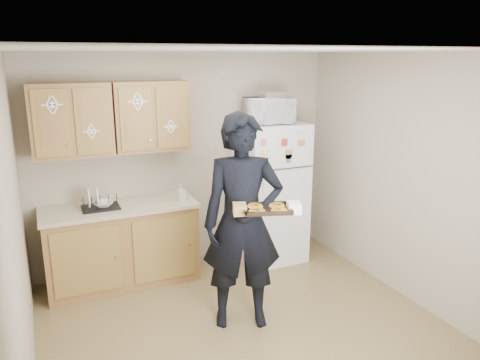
# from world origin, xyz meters

# --- Properties ---
(floor) EXTENTS (3.60, 3.60, 0.00)m
(floor) POSITION_xyz_m (0.00, 0.00, 0.00)
(floor) COLOR brown
(floor) RESTS_ON ground
(ceiling) EXTENTS (3.60, 3.60, 0.00)m
(ceiling) POSITION_xyz_m (0.00, 0.00, 2.50)
(ceiling) COLOR silver
(ceiling) RESTS_ON wall_back
(wall_back) EXTENTS (3.60, 0.04, 2.50)m
(wall_back) POSITION_xyz_m (0.00, 1.80, 1.25)
(wall_back) COLOR #AA9E8A
(wall_back) RESTS_ON floor
(wall_front) EXTENTS (3.60, 0.04, 2.50)m
(wall_front) POSITION_xyz_m (0.00, -1.80, 1.25)
(wall_front) COLOR #AA9E8A
(wall_front) RESTS_ON floor
(wall_left) EXTENTS (0.04, 3.60, 2.50)m
(wall_left) POSITION_xyz_m (-1.80, 0.00, 1.25)
(wall_left) COLOR #AA9E8A
(wall_left) RESTS_ON floor
(wall_right) EXTENTS (0.04, 3.60, 2.50)m
(wall_right) POSITION_xyz_m (1.80, 0.00, 1.25)
(wall_right) COLOR #AA9E8A
(wall_right) RESTS_ON floor
(refrigerator) EXTENTS (0.75, 0.70, 1.70)m
(refrigerator) POSITION_xyz_m (0.95, 1.43, 0.85)
(refrigerator) COLOR white
(refrigerator) RESTS_ON floor
(base_cabinet) EXTENTS (1.60, 0.60, 0.86)m
(base_cabinet) POSITION_xyz_m (-0.85, 1.48, 0.43)
(base_cabinet) COLOR brown
(base_cabinet) RESTS_ON floor
(countertop) EXTENTS (1.64, 0.64, 0.04)m
(countertop) POSITION_xyz_m (-0.85, 1.48, 0.88)
(countertop) COLOR #B7A48D
(countertop) RESTS_ON base_cabinet
(upper_cab_left) EXTENTS (0.80, 0.33, 0.75)m
(upper_cab_left) POSITION_xyz_m (-1.25, 1.61, 1.83)
(upper_cab_left) COLOR brown
(upper_cab_left) RESTS_ON wall_back
(upper_cab_right) EXTENTS (0.80, 0.33, 0.75)m
(upper_cab_right) POSITION_xyz_m (-0.43, 1.61, 1.83)
(upper_cab_right) COLOR brown
(upper_cab_right) RESTS_ON wall_back
(cereal_box) EXTENTS (0.20, 0.07, 0.32)m
(cereal_box) POSITION_xyz_m (1.47, 1.67, 0.16)
(cereal_box) COLOR #E2CB50
(cereal_box) RESTS_ON floor
(person) EXTENTS (0.84, 0.69, 1.99)m
(person) POSITION_xyz_m (0.04, 0.21, 1.00)
(person) COLOR black
(person) RESTS_ON floor
(baking_tray) EXTENTS (0.48, 0.41, 0.04)m
(baking_tray) POSITION_xyz_m (0.13, -0.07, 1.20)
(baking_tray) COLOR black
(baking_tray) RESTS_ON person
(pizza_front_left) EXTENTS (0.13, 0.13, 0.02)m
(pizza_front_left) POSITION_xyz_m (0.02, -0.11, 1.21)
(pizza_front_left) COLOR #FAA21F
(pizza_front_left) RESTS_ON baking_tray
(pizza_front_right) EXTENTS (0.13, 0.13, 0.02)m
(pizza_front_right) POSITION_xyz_m (0.20, -0.17, 1.21)
(pizza_front_right) COLOR #FAA21F
(pizza_front_right) RESTS_ON baking_tray
(pizza_back_left) EXTENTS (0.13, 0.13, 0.02)m
(pizza_back_left) POSITION_xyz_m (0.07, 0.02, 1.21)
(pizza_back_left) COLOR #FAA21F
(pizza_back_left) RESTS_ON baking_tray
(pizza_back_right) EXTENTS (0.13, 0.13, 0.02)m
(pizza_back_right) POSITION_xyz_m (0.25, -0.04, 1.21)
(pizza_back_right) COLOR #FAA21F
(pizza_back_right) RESTS_ON baking_tray
(microwave) EXTENTS (0.57, 0.41, 0.30)m
(microwave) POSITION_xyz_m (0.89, 1.38, 1.85)
(microwave) COLOR white
(microwave) RESTS_ON refrigerator
(foil_pan) EXTENTS (0.32, 0.22, 0.07)m
(foil_pan) POSITION_xyz_m (0.97, 1.41, 2.03)
(foil_pan) COLOR #B8B7BF
(foil_pan) RESTS_ON microwave
(dish_rack) EXTENTS (0.38, 0.29, 0.15)m
(dish_rack) POSITION_xyz_m (-1.05, 1.46, 0.98)
(dish_rack) COLOR black
(dish_rack) RESTS_ON countertop
(bowl) EXTENTS (0.23, 0.23, 0.05)m
(bowl) POSITION_xyz_m (-1.01, 1.46, 0.94)
(bowl) COLOR white
(bowl) RESTS_ON dish_rack
(soap_bottle) EXTENTS (0.11, 0.11, 0.19)m
(soap_bottle) POSITION_xyz_m (-0.19, 1.38, 0.99)
(soap_bottle) COLOR white
(soap_bottle) RESTS_ON countertop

